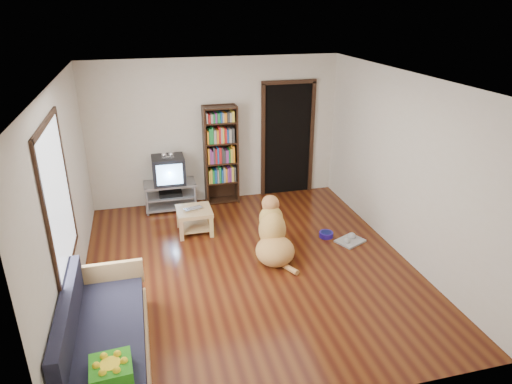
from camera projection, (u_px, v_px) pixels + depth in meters
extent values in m
plane|color=#56270E|center=(249.00, 266.00, 6.45)|extent=(5.00, 5.00, 0.00)
plane|color=white|center=(248.00, 79.00, 5.44)|extent=(5.00, 5.00, 0.00)
plane|color=beige|center=(216.00, 132.00, 8.18)|extent=(4.50, 0.00, 4.50)
plane|color=beige|center=(320.00, 289.00, 3.71)|extent=(4.50, 0.00, 4.50)
plane|color=beige|center=(65.00, 198.00, 5.43)|extent=(0.00, 5.00, 5.00)
plane|color=beige|center=(403.00, 166.00, 6.46)|extent=(0.00, 5.00, 5.00)
cube|color=#2B951B|center=(111.00, 369.00, 4.00)|extent=(0.39, 0.39, 0.12)
imported|color=silver|center=(194.00, 210.00, 7.23)|extent=(0.34, 0.27, 0.02)
cylinder|color=#28169A|center=(326.00, 234.00, 7.24)|extent=(0.22, 0.22, 0.08)
cube|color=#ABABAB|center=(350.00, 241.00, 7.10)|extent=(0.50, 0.46, 0.03)
cube|color=white|center=(58.00, 199.00, 4.91)|extent=(0.02, 1.30, 1.60)
cube|color=black|center=(45.00, 124.00, 4.59)|extent=(0.03, 1.42, 0.06)
cube|color=black|center=(70.00, 264.00, 5.23)|extent=(0.03, 1.42, 0.06)
cube|color=black|center=(48.00, 227.00, 4.28)|extent=(0.03, 0.06, 1.70)
cube|color=black|center=(66.00, 176.00, 5.54)|extent=(0.03, 0.06, 1.70)
cube|color=black|center=(287.00, 140.00, 8.57)|extent=(0.90, 0.02, 2.10)
cube|color=black|center=(263.00, 142.00, 8.45)|extent=(0.07, 0.05, 2.14)
cube|color=black|center=(312.00, 139.00, 8.67)|extent=(0.07, 0.05, 2.14)
cube|color=black|center=(289.00, 82.00, 8.14)|extent=(1.03, 0.05, 0.07)
cube|color=#99999E|center=(170.00, 184.00, 8.07)|extent=(0.90, 0.45, 0.04)
cube|color=#99999E|center=(171.00, 196.00, 8.16)|extent=(0.86, 0.42, 0.03)
cube|color=#99999E|center=(171.00, 205.00, 8.23)|extent=(0.90, 0.45, 0.04)
cylinder|color=#99999E|center=(147.00, 202.00, 7.88)|extent=(0.04, 0.04, 0.50)
cylinder|color=#99999E|center=(195.00, 198.00, 8.07)|extent=(0.04, 0.04, 0.50)
cylinder|color=#99999E|center=(146.00, 194.00, 8.24)|extent=(0.04, 0.04, 0.50)
cylinder|color=#99999E|center=(193.00, 189.00, 8.43)|extent=(0.04, 0.04, 0.50)
cube|color=black|center=(170.00, 193.00, 8.14)|extent=(0.40, 0.30, 0.07)
cube|color=black|center=(169.00, 170.00, 7.97)|extent=(0.55, 0.48, 0.48)
cube|color=black|center=(168.00, 166.00, 8.14)|extent=(0.40, 0.14, 0.36)
cube|color=#8CBFF2|center=(170.00, 175.00, 7.75)|extent=(0.44, 0.02, 0.36)
cube|color=silver|center=(168.00, 157.00, 7.82)|extent=(0.20, 0.07, 0.02)
sphere|color=silver|center=(164.00, 155.00, 7.79)|extent=(0.09, 0.09, 0.09)
sphere|color=silver|center=(171.00, 154.00, 7.82)|extent=(0.09, 0.09, 0.09)
cube|color=black|center=(205.00, 157.00, 8.14)|extent=(0.03, 0.30, 1.80)
cube|color=black|center=(236.00, 154.00, 8.27)|extent=(0.03, 0.30, 1.80)
cube|color=black|center=(220.00, 153.00, 8.33)|extent=(0.60, 0.02, 1.80)
cube|color=black|center=(222.00, 200.00, 8.54)|extent=(0.56, 0.28, 0.02)
cube|color=black|center=(222.00, 181.00, 8.40)|extent=(0.56, 0.28, 0.03)
cube|color=black|center=(221.00, 162.00, 8.25)|extent=(0.56, 0.28, 0.02)
cube|color=black|center=(221.00, 143.00, 8.11)|extent=(0.56, 0.28, 0.02)
cube|color=black|center=(220.00, 122.00, 7.97)|extent=(0.56, 0.28, 0.02)
cube|color=black|center=(219.00, 107.00, 7.87)|extent=(0.56, 0.28, 0.02)
cube|color=tan|center=(110.00, 351.00, 4.74)|extent=(0.80, 1.80, 0.22)
cube|color=#1E1E2D|center=(107.00, 334.00, 4.65)|extent=(0.74, 1.74, 0.18)
cube|color=#1E1E2D|center=(67.00, 317.00, 4.47)|extent=(0.12, 1.74, 0.40)
cube|color=tan|center=(108.00, 274.00, 5.35)|extent=(0.80, 0.06, 0.30)
cube|color=tan|center=(194.00, 211.00, 7.27)|extent=(0.55, 0.55, 0.06)
cube|color=tan|center=(195.00, 226.00, 7.37)|extent=(0.45, 0.45, 0.03)
cube|color=tan|center=(182.00, 231.00, 7.08)|extent=(0.06, 0.06, 0.34)
cube|color=tan|center=(211.00, 227.00, 7.19)|extent=(0.06, 0.06, 0.34)
cube|color=tan|center=(179.00, 218.00, 7.50)|extent=(0.06, 0.06, 0.34)
cube|color=tan|center=(207.00, 215.00, 7.61)|extent=(0.06, 0.06, 0.34)
ellipsoid|color=#CD844E|center=(275.00, 251.00, 6.51)|extent=(0.61, 0.66, 0.41)
ellipsoid|color=#D9B253|center=(272.00, 230.00, 6.62)|extent=(0.44, 0.48, 0.55)
ellipsoid|color=tan|center=(271.00, 218.00, 6.67)|extent=(0.38, 0.35, 0.39)
ellipsoid|color=#B38045|center=(270.00, 203.00, 6.65)|extent=(0.28, 0.30, 0.24)
ellipsoid|color=tan|center=(269.00, 201.00, 6.78)|extent=(0.13, 0.22, 0.10)
sphere|color=black|center=(267.00, 199.00, 6.87)|extent=(0.05, 0.05, 0.05)
ellipsoid|color=#BA8747|center=(265.00, 206.00, 6.60)|extent=(0.07, 0.09, 0.17)
ellipsoid|color=#BC7B48|center=(277.00, 205.00, 6.63)|extent=(0.07, 0.09, 0.17)
cylinder|color=tan|center=(264.00, 234.00, 6.88)|extent=(0.10, 0.14, 0.45)
cylinder|color=tan|center=(275.00, 233.00, 6.90)|extent=(0.10, 0.14, 0.45)
sphere|color=gold|center=(263.00, 243.00, 7.00)|extent=(0.11, 0.11, 0.11)
sphere|color=tan|center=(274.00, 243.00, 7.03)|extent=(0.11, 0.11, 0.11)
cylinder|color=tan|center=(288.00, 267.00, 6.36)|extent=(0.23, 0.39, 0.09)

